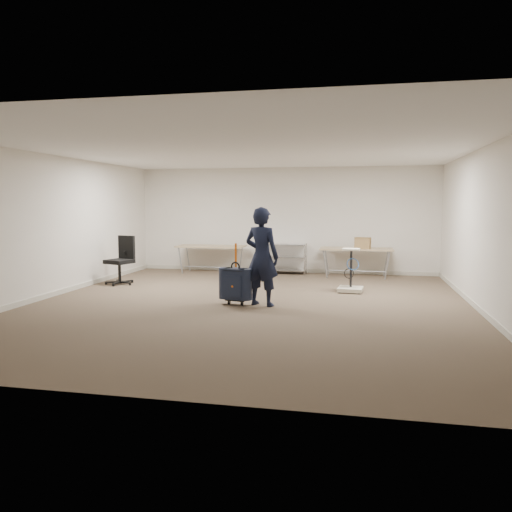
# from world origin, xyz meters

# --- Properties ---
(ground) EXTENTS (9.00, 9.00, 0.00)m
(ground) POSITION_xyz_m (0.00, 0.00, 0.00)
(ground) COLOR #433529
(ground) RESTS_ON ground
(room_shell) EXTENTS (8.00, 9.00, 9.00)m
(room_shell) POSITION_xyz_m (0.00, 1.38, 0.05)
(room_shell) COLOR silver
(room_shell) RESTS_ON ground
(folding_table_left) EXTENTS (1.80, 0.75, 0.73)m
(folding_table_left) POSITION_xyz_m (-1.90, 3.95, 0.68)
(folding_table_left) COLOR tan
(folding_table_left) RESTS_ON ground
(folding_table_right) EXTENTS (1.80, 0.75, 0.73)m
(folding_table_right) POSITION_xyz_m (1.90, 3.95, 0.68)
(folding_table_right) COLOR tan
(folding_table_right) RESTS_ON ground
(wire_shelf) EXTENTS (1.22, 0.47, 0.80)m
(wire_shelf) POSITION_xyz_m (0.00, 4.20, 0.44)
(wire_shelf) COLOR silver
(wire_shelf) RESTS_ON ground
(person) EXTENTS (0.75, 0.60, 1.78)m
(person) POSITION_xyz_m (0.25, -0.00, 0.89)
(person) COLOR black
(person) RESTS_ON ground
(suitcase) EXTENTS (0.45, 0.31, 1.13)m
(suitcase) POSITION_xyz_m (-0.23, -0.05, 0.38)
(suitcase) COLOR black
(suitcase) RESTS_ON ground
(office_chair) EXTENTS (0.67, 0.67, 1.10)m
(office_chair) POSITION_xyz_m (-3.39, 1.75, 0.33)
(office_chair) COLOR black
(office_chair) RESTS_ON ground
(equipment_cart) EXTENTS (0.54, 0.54, 0.92)m
(equipment_cart) POSITION_xyz_m (1.81, 1.73, 0.24)
(equipment_cart) COLOR beige
(equipment_cart) RESTS_ON ground
(cardboard_box) EXTENTS (0.41, 0.34, 0.28)m
(cardboard_box) POSITION_xyz_m (2.06, 3.85, 0.87)
(cardboard_box) COLOR #9E7D49
(cardboard_box) RESTS_ON folding_table_right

